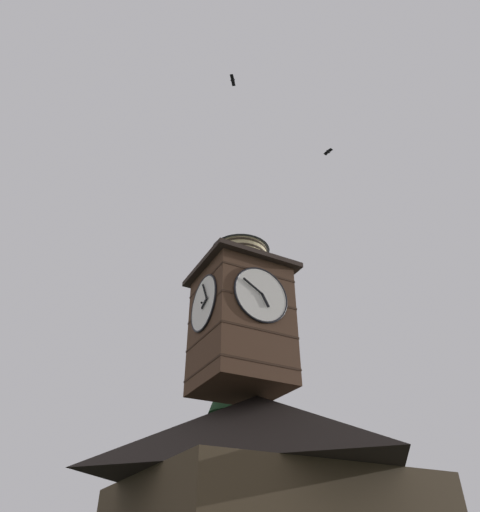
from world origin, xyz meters
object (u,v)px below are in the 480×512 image
clock_tower (240,312)px  flying_bird_high (233,80)px  flying_bird_low (328,152)px  moon (173,449)px  building_main (259,498)px  pine_tree_behind (230,473)px

clock_tower → flying_bird_high: flying_bird_high is taller
flying_bird_low → flying_bird_high: bearing=7.1°
moon → flying_bird_high: flying_bird_high is taller
building_main → clock_tower: size_ratio=1.36×
clock_tower → moon: clock_tower is taller
building_main → clock_tower: clock_tower is taller
pine_tree_behind → building_main: bearing=74.5°
moon → flying_bird_low: (10.35, 47.90, 5.30)m
building_main → pine_tree_behind: size_ratio=0.77×
flying_bird_high → building_main: bearing=-126.4°
flying_bird_high → flying_bird_low: size_ratio=1.12×
building_main → flying_bird_low: flying_bird_low is taller
clock_tower → pine_tree_behind: size_ratio=0.57×
clock_tower → flying_bird_low: 9.27m
pine_tree_behind → flying_bird_high: 19.52m
pine_tree_behind → flying_bird_high: bearing=62.7°
building_main → flying_bird_high: size_ratio=20.22×
flying_bird_high → flying_bird_low: bearing=-172.9°
clock_tower → flying_bird_high: bearing=59.0°
clock_tower → moon: (-12.70, -42.79, 2.06)m
flying_bird_low → building_main: bearing=-74.6°
building_main → flying_bird_low: bearing=105.4°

